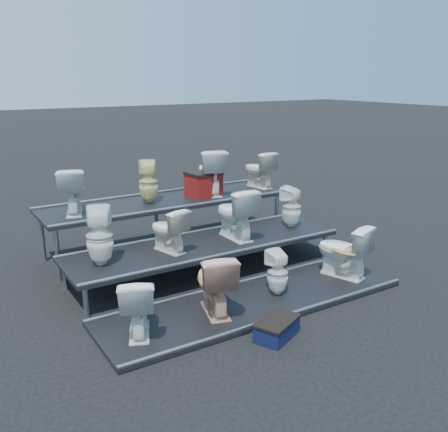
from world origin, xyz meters
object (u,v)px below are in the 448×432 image
toilet_1 (214,282)px  toilet_9 (148,182)px  toilet_10 (210,172)px  red_crate (204,185)px  toilet_4 (100,236)px  toilet_0 (137,305)px  toilet_8 (72,191)px  toilet_11 (259,169)px  step_stool (277,330)px  toilet_6 (235,213)px  toilet_2 (278,273)px  toilet_7 (292,207)px  toilet_3 (343,250)px  toilet_5 (168,230)px

toilet_1 → toilet_9: 2.72m
toilet_10 → red_crate: size_ratio=1.51×
toilet_1 → toilet_4: toilet_4 is taller
toilet_0 → toilet_8: size_ratio=0.99×
toilet_11 → step_stool: bearing=51.7°
toilet_1 → red_crate: (1.28, 2.51, 0.60)m
toilet_0 → toilet_6: toilet_6 is taller
toilet_1 → toilet_2: 0.98m
toilet_4 → toilet_7: size_ratio=1.16×
toilet_1 → toilet_3: 2.17m
toilet_3 → toilet_4: size_ratio=0.99×
toilet_0 → toilet_11: (3.53, 2.60, 0.79)m
toilet_2 → step_stool: bearing=56.2°
toilet_10 → toilet_11: (1.05, 0.00, -0.06)m
toilet_4 → red_crate: 2.58m
toilet_11 → toilet_1: bearing=40.1°
toilet_2 → toilet_3: toilet_3 is taller
toilet_1 → toilet_5: (0.01, 1.30, 0.32)m
toilet_0 → toilet_11: toilet_11 is taller
toilet_9 → red_crate: 1.01m
toilet_0 → toilet_8: bearing=-67.8°
toilet_4 → toilet_10: toilet_10 is taller
toilet_0 → toilet_6: (2.16, 1.30, 0.45)m
toilet_0 → toilet_1: toilet_1 is taller
toilet_6 → toilet_10: 1.40m
toilet_1 → toilet_10: (1.47, 2.60, 0.81)m
toilet_0 → toilet_4: toilet_4 is taller
toilet_4 → toilet_7: toilet_4 is taller
toilet_7 → toilet_0: bearing=0.6°
toilet_11 → toilet_10: bearing=-5.8°
toilet_2 → toilet_5: toilet_5 is taller
toilet_5 → toilet_11: (2.51, 1.30, 0.42)m
toilet_3 → toilet_8: 4.14m
toilet_3 → toilet_11: 2.73m
toilet_4 → toilet_8: 1.35m
toilet_3 → toilet_10: toilet_10 is taller
toilet_0 → toilet_5: bearing=-104.8°
toilet_1 → toilet_11: bearing=-117.7°
toilet_2 → toilet_4: 2.41m
toilet_1 → toilet_4: 1.68m
red_crate → step_stool: 3.60m
toilet_4 → step_stool: 2.62m
toilet_5 → toilet_11: 2.86m
toilet_5 → red_crate: red_crate is taller
red_crate → toilet_0: bearing=-140.8°
toilet_4 → toilet_7: bearing=-159.4°
toilet_5 → toilet_6: (1.14, 0.00, 0.08)m
toilet_3 → toilet_5: size_ratio=1.23×
toilet_9 → toilet_0: bearing=85.0°
toilet_9 → step_stool: (0.05, -3.43, -1.11)m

